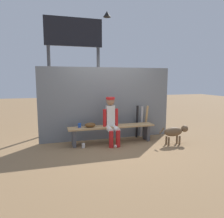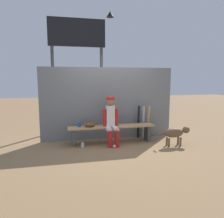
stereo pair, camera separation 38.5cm
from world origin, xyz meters
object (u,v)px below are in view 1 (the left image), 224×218
at_px(dugout_bench, 112,130).
at_px(cup_on_bench, 80,125).
at_px(player_seated, 112,119).
at_px(scoreboard, 76,48).
at_px(baseball_glove, 90,125).
at_px(bat_wood_tan, 146,121).
at_px(bat_aluminum_silver, 142,122).
at_px(baseball, 115,146).
at_px(dog, 175,132).
at_px(cup_on_ground, 83,146).
at_px(bat_aluminum_black, 137,122).

relative_size(dugout_bench, cup_on_bench, 21.05).
height_order(player_seated, scoreboard, scoreboard).
relative_size(baseball_glove, bat_wood_tan, 0.30).
distance_m(baseball_glove, bat_aluminum_silver, 1.60).
bearing_deg(scoreboard, baseball, -70.57).
bearing_deg(dog, scoreboard, 137.07).
xyz_separation_m(cup_on_ground, cup_on_bench, (-0.05, 0.25, 0.47)).
relative_size(bat_wood_tan, scoreboard, 0.25).
xyz_separation_m(bat_aluminum_black, scoreboard, (-1.56, 1.22, 2.16)).
height_order(bat_wood_tan, baseball, bat_wood_tan).
bearing_deg(dog, bat_aluminum_black, 128.42).
relative_size(dugout_bench, scoreboard, 0.61).
bearing_deg(dog, dugout_bench, 159.02).
height_order(player_seated, bat_wood_tan, player_seated).
distance_m(bat_aluminum_silver, baseball, 1.32).
xyz_separation_m(player_seated, dog, (1.59, -0.48, -0.33)).
distance_m(bat_wood_tan, baseball, 1.44).
height_order(bat_aluminum_black, baseball, bat_aluminum_black).
bearing_deg(bat_aluminum_black, cup_on_bench, -171.98).
distance_m(cup_on_ground, dog, 2.39).
bearing_deg(baseball_glove, scoreboard, 94.81).
relative_size(bat_wood_tan, dog, 1.11).
relative_size(bat_aluminum_silver, bat_wood_tan, 0.99).
bearing_deg(player_seated, dugout_bench, 67.48).
bearing_deg(dog, baseball, 173.75).
bearing_deg(player_seated, bat_aluminum_black, 24.10).
xyz_separation_m(baseball_glove, bat_wood_tan, (1.72, 0.30, -0.06)).
bearing_deg(cup_on_bench, baseball_glove, -10.60).
bearing_deg(cup_on_ground, dugout_bench, 14.25).
bearing_deg(dugout_bench, player_seated, -112.52).
bearing_deg(bat_aluminum_black, cup_on_ground, -163.33).
distance_m(bat_aluminum_black, cup_on_bench, 1.71).
height_order(dugout_bench, player_seated, player_seated).
xyz_separation_m(player_seated, cup_on_bench, (-0.81, 0.16, -0.15)).
height_order(bat_aluminum_black, cup_on_ground, bat_aluminum_black).
relative_size(bat_aluminum_silver, scoreboard, 0.24).
height_order(baseball_glove, bat_aluminum_black, bat_aluminum_black).
height_order(cup_on_ground, dog, dog).
bearing_deg(cup_on_ground, player_seated, 7.19).
bearing_deg(bat_aluminum_black, scoreboard, 141.97).
xyz_separation_m(baseball_glove, bat_aluminum_black, (1.43, 0.29, -0.05)).
distance_m(player_seated, baseball_glove, 0.57).
distance_m(baseball_glove, scoreboard, 2.59).
relative_size(player_seated, bat_aluminum_silver, 1.33).
relative_size(baseball_glove, bat_aluminum_silver, 0.30).
xyz_separation_m(baseball, dog, (1.58, -0.17, 0.30)).
distance_m(cup_on_bench, dog, 2.49).
distance_m(player_seated, bat_aluminum_black, 0.99).
bearing_deg(cup_on_bench, cup_on_ground, -78.60).
distance_m(baseball, cup_on_ground, 0.80).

